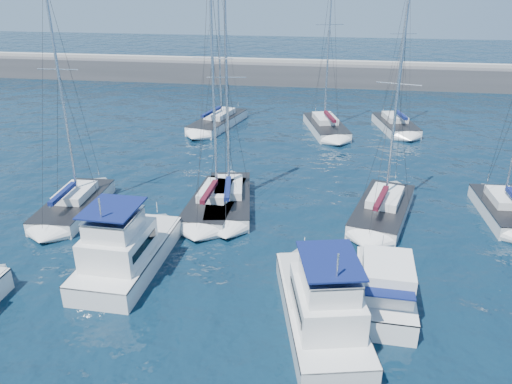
# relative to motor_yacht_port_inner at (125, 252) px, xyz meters

# --- Properties ---
(ground) EXTENTS (220.00, 220.00, 0.00)m
(ground) POSITION_rel_motor_yacht_port_inner_xyz_m (6.47, 0.39, -1.13)
(ground) COLOR black
(ground) RESTS_ON ground
(breakwater) EXTENTS (160.00, 6.00, 4.45)m
(breakwater) POSITION_rel_motor_yacht_port_inner_xyz_m (6.47, 52.39, -0.08)
(breakwater) COLOR #424244
(breakwater) RESTS_ON ground
(motor_yacht_port_inner) EXTENTS (3.79, 8.44, 4.69)m
(motor_yacht_port_inner) POSITION_rel_motor_yacht_port_inner_xyz_m (0.00, 0.00, 0.00)
(motor_yacht_port_inner) COLOR silver
(motor_yacht_port_inner) RESTS_ON ground
(motor_yacht_stbd_inner) EXTENTS (5.09, 9.43, 4.69)m
(motor_yacht_stbd_inner) POSITION_rel_motor_yacht_port_inner_xyz_m (10.89, -3.41, -0.00)
(motor_yacht_stbd_inner) COLOR silver
(motor_yacht_stbd_inner) RESTS_ON ground
(motor_yacht_stbd_outer) EXTENTS (3.06, 6.60, 3.20)m
(motor_yacht_stbd_outer) POSITION_rel_motor_yacht_port_inner_xyz_m (13.90, -1.13, -0.19)
(motor_yacht_stbd_outer) COLOR white
(motor_yacht_stbd_outer) RESTS_ON ground
(sailboat_mid_a) EXTENTS (3.37, 7.67, 15.48)m
(sailboat_mid_a) POSITION_rel_motor_yacht_port_inner_xyz_m (-6.41, 6.54, -0.60)
(sailboat_mid_a) COLOR silver
(sailboat_mid_a) RESTS_ON ground
(sailboat_mid_b) EXTENTS (3.25, 7.85, 16.52)m
(sailboat_mid_b) POSITION_rel_motor_yacht_port_inner_xyz_m (3.14, 8.29, -0.58)
(sailboat_mid_b) COLOR silver
(sailboat_mid_b) RESTS_ON ground
(sailboat_mid_c) EXTENTS (4.22, 8.54, 14.30)m
(sailboat_mid_c) POSITION_rel_motor_yacht_port_inner_xyz_m (4.00, 9.05, -0.61)
(sailboat_mid_c) COLOR silver
(sailboat_mid_c) RESTS_ON ground
(sailboat_mid_d) EXTENTS (5.17, 8.68, 14.20)m
(sailboat_mid_d) POSITION_rel_motor_yacht_port_inner_xyz_m (14.67, 8.97, -0.62)
(sailboat_mid_d) COLOR white
(sailboat_mid_d) RESTS_ON ground
(sailboat_mid_e) EXTENTS (3.36, 7.04, 16.48)m
(sailboat_mid_e) POSITION_rel_motor_yacht_port_inner_xyz_m (22.90, 10.10, -0.57)
(sailboat_mid_e) COLOR silver
(sailboat_mid_e) RESTS_ON ground
(sailboat_back_a) EXTENTS (5.08, 9.46, 15.72)m
(sailboat_back_a) POSITION_rel_motor_yacht_port_inner_xyz_m (-1.08, 28.45, -0.61)
(sailboat_back_a) COLOR white
(sailboat_back_a) RESTS_ON ground
(sailboat_back_b) EXTENTS (5.20, 8.82, 16.98)m
(sailboat_back_b) POSITION_rel_motor_yacht_port_inner_xyz_m (10.42, 28.30, -0.59)
(sailboat_back_b) COLOR silver
(sailboat_back_b) RESTS_ON ground
(sailboat_back_c) EXTENTS (4.55, 7.66, 15.47)m
(sailboat_back_c) POSITION_rel_motor_yacht_port_inner_xyz_m (17.66, 29.94, -0.59)
(sailboat_back_c) COLOR silver
(sailboat_back_c) RESTS_ON ground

